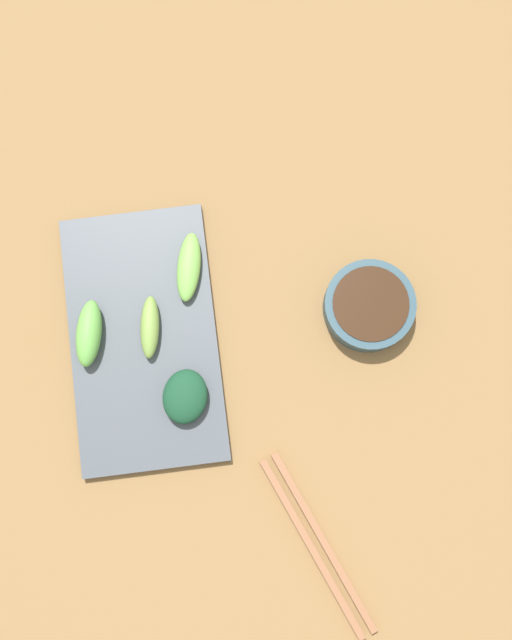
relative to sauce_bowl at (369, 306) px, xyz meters
name	(u,v)px	position (x,y,z in m)	size (l,w,h in m)	color
tabletop	(234,308)	(0.16, -0.02, -0.03)	(2.10, 2.10, 0.02)	olive
sauce_bowl	(369,306)	(0.00, 0.00, 0.00)	(0.11, 0.11, 0.03)	#2E4B58
serving_plate	(144,339)	(0.27, 0.00, -0.01)	(0.17, 0.31, 0.01)	#454C54
broccoli_stalk_0	(89,333)	(0.33, -0.01, 0.01)	(0.03, 0.08, 0.03)	#66B14B
broccoli_stalk_1	(150,327)	(0.26, -0.01, 0.00)	(0.02, 0.07, 0.02)	#799E46
broccoli_leafy_2	(185,397)	(0.23, 0.08, 0.01)	(0.05, 0.06, 0.03)	#17452B
broccoli_stalk_3	(189,267)	(0.21, -0.07, 0.00)	(0.03, 0.08, 0.02)	#74B44D
chopsticks	(317,545)	(0.10, 0.27, -0.01)	(0.11, 0.22, 0.01)	#925F3F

